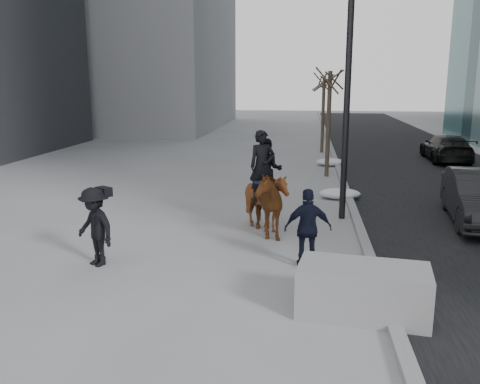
# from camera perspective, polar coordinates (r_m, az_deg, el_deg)

# --- Properties ---
(ground) EXTENTS (120.00, 120.00, 0.00)m
(ground) POSITION_cam_1_polar(r_m,az_deg,el_deg) (10.98, -0.81, -9.02)
(ground) COLOR gray
(ground) RESTS_ON ground
(road) EXTENTS (8.00, 90.00, 0.01)m
(road) POSITION_cam_1_polar(r_m,az_deg,el_deg) (21.24, 22.33, 0.61)
(road) COLOR black
(road) RESTS_ON ground
(curb) EXTENTS (0.25, 90.00, 0.12)m
(curb) POSITION_cam_1_polar(r_m,az_deg,el_deg) (20.56, 11.52, 1.09)
(curb) COLOR gray
(curb) RESTS_ON ground
(planter) EXTENTS (2.36, 1.41, 0.89)m
(planter) POSITION_cam_1_polar(r_m,az_deg,el_deg) (9.22, 13.64, -10.71)
(planter) COLOR gray
(planter) RESTS_ON ground
(car_far) EXTENTS (2.01, 4.72, 1.36)m
(car_far) POSITION_cam_1_polar(r_m,az_deg,el_deg) (27.76, 22.15, 4.62)
(car_far) COLOR black
(car_far) RESTS_ON ground
(tree_near) EXTENTS (1.20, 1.20, 4.88)m
(tree_near) POSITION_cam_1_polar(r_m,az_deg,el_deg) (21.76, 9.92, 8.11)
(tree_near) COLOR #3A2B22
(tree_near) RESTS_ON ground
(tree_far) EXTENTS (1.20, 1.20, 4.75)m
(tree_far) POSITION_cam_1_polar(r_m,az_deg,el_deg) (29.13, 9.32, 9.05)
(tree_far) COLOR #3B2D23
(tree_far) RESTS_ON ground
(mounted_left) EXTENTS (1.71, 2.34, 2.75)m
(mounted_left) POSITION_cam_1_polar(r_m,az_deg,el_deg) (13.38, 2.42, -0.50)
(mounted_left) COLOR #4F2A0F
(mounted_left) RESTS_ON ground
(mounted_right) EXTENTS (1.37, 1.53, 2.50)m
(mounted_right) POSITION_cam_1_polar(r_m,az_deg,el_deg) (13.73, 2.99, -0.25)
(mounted_right) COLOR #481F0E
(mounted_right) RESTS_ON ground
(feeder) EXTENTS (1.08, 0.92, 1.75)m
(feeder) POSITION_cam_1_polar(r_m,az_deg,el_deg) (11.12, 7.65, -4.07)
(feeder) COLOR black
(feeder) RESTS_ON ground
(camera_crew) EXTENTS (1.31, 1.17, 1.75)m
(camera_crew) POSITION_cam_1_polar(r_m,az_deg,el_deg) (11.57, -15.98, -3.75)
(camera_crew) COLOR black
(camera_crew) RESTS_ON ground
(lamppost) EXTENTS (0.25, 1.59, 9.09)m
(lamppost) POSITION_cam_1_polar(r_m,az_deg,el_deg) (15.05, 12.16, 15.90)
(lamppost) COLOR black
(lamppost) RESTS_ON ground
(snow_piles) EXTENTS (1.41, 7.91, 0.36)m
(snow_piles) POSITION_cam_1_polar(r_m,az_deg,el_deg) (21.30, 10.58, 1.84)
(snow_piles) COLOR silver
(snow_piles) RESTS_ON ground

